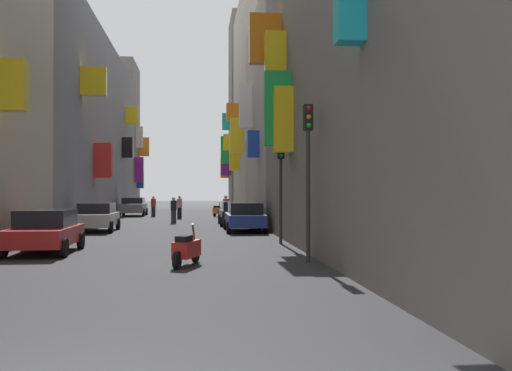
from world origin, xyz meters
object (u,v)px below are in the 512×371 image
object	(u,v)px
pedestrian_near_left	(226,208)
pedestrian_mid_street	(179,207)
parked_car_black	(235,213)
traffic_light_near_corner	(281,172)
parked_car_blue	(245,216)
pedestrian_near_right	(153,206)
pedestrian_crossing	(174,210)
traffic_light_far_corner	(308,155)
parked_car_red	(45,230)
scooter_orange	(217,211)
parked_car_grey	(133,206)
scooter_red	(186,249)
parked_car_silver	(97,216)

from	to	relation	value
pedestrian_near_left	pedestrian_mid_street	size ratio (longest dim) A/B	1.04
parked_car_black	traffic_light_near_corner	bearing A→B (deg)	-85.35
parked_car_blue	pedestrian_near_left	bearing A→B (deg)	93.07
pedestrian_near_left	pedestrian_near_right	xyz separation A→B (m)	(-5.27, 7.38, -0.07)
parked_car_black	pedestrian_mid_street	xyz separation A→B (m)	(-3.52, 7.99, 0.08)
pedestrian_crossing	traffic_light_far_corner	world-z (taller)	traffic_light_far_corner
traffic_light_far_corner	pedestrian_crossing	bearing A→B (deg)	103.09
pedestrian_crossing	pedestrian_near_right	bearing A→B (deg)	102.09
parked_car_red	pedestrian_near_left	bearing A→B (deg)	69.50
parked_car_black	scooter_orange	bearing A→B (deg)	93.75
pedestrian_crossing	traffic_light_near_corner	bearing A→B (deg)	-71.92
parked_car_grey	pedestrian_mid_street	bearing A→B (deg)	-51.31
pedestrian_mid_street	traffic_light_near_corner	bearing A→B (deg)	-77.28
pedestrian_near_left	traffic_light_far_corner	size ratio (longest dim) A/B	0.38
parked_car_black	scooter_orange	world-z (taller)	parked_car_black
parked_car_blue	traffic_light_far_corner	size ratio (longest dim) A/B	0.95
parked_car_black	scooter_red	size ratio (longest dim) A/B	2.32
parked_car_blue	scooter_red	size ratio (longest dim) A/B	2.28
parked_car_red	pedestrian_crossing	bearing A→B (deg)	78.14
scooter_orange	pedestrian_near_right	bearing A→B (deg)	169.95
parked_car_black	pedestrian_near_left	xyz separation A→B (m)	(-0.37, 4.03, 0.12)
pedestrian_near_left	pedestrian_mid_street	bearing A→B (deg)	128.51
pedestrian_crossing	parked_car_silver	bearing A→B (deg)	-117.39
parked_car_silver	pedestrian_mid_street	bearing A→B (deg)	73.15
parked_car_grey	parked_car_red	world-z (taller)	parked_car_grey
parked_car_black	scooter_red	distance (m)	18.24
parked_car_grey	parked_car_red	size ratio (longest dim) A/B	1.03
traffic_light_far_corner	parked_car_red	bearing A→B (deg)	158.53
scooter_orange	traffic_light_far_corner	xyz separation A→B (m)	(1.63, -28.13, 2.63)
scooter_red	traffic_light_far_corner	size ratio (longest dim) A/B	0.41
parked_car_grey	scooter_orange	bearing A→B (deg)	-18.32
parked_car_grey	pedestrian_crossing	bearing A→B (deg)	-70.71
parked_car_black	pedestrian_near_right	distance (m)	12.73
parked_car_red	parked_car_silver	world-z (taller)	parked_car_red
parked_car_silver	pedestrian_crossing	bearing A→B (deg)	62.61
pedestrian_crossing	traffic_light_far_corner	size ratio (longest dim) A/B	0.36
parked_car_grey	pedestrian_crossing	distance (m)	10.89
parked_car_red	pedestrian_mid_street	distance (m)	22.68
pedestrian_near_left	pedestrian_near_right	world-z (taller)	pedestrian_near_left
parked_car_grey	traffic_light_near_corner	size ratio (longest dim) A/B	1.00
parked_car_silver	traffic_light_near_corner	world-z (taller)	traffic_light_near_corner
pedestrian_near_left	pedestrian_mid_street	xyz separation A→B (m)	(-3.15, 3.96, -0.04)
parked_car_silver	scooter_orange	distance (m)	16.35
pedestrian_crossing	traffic_light_near_corner	world-z (taller)	traffic_light_near_corner
pedestrian_mid_street	scooter_red	bearing A→B (deg)	-87.86
traffic_light_near_corner	pedestrian_near_right	bearing A→B (deg)	105.82
scooter_orange	parked_car_black	bearing A→B (deg)	-86.25
parked_car_blue	pedestrian_mid_street	size ratio (longest dim) A/B	2.62
pedestrian_near_right	pedestrian_mid_street	world-z (taller)	pedestrian_mid_street
traffic_light_near_corner	pedestrian_near_left	bearing A→B (deg)	94.81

